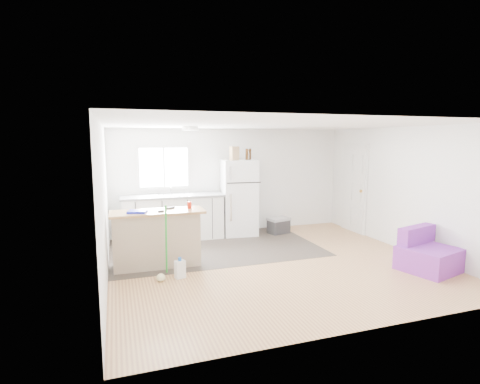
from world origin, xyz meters
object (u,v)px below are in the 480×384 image
(bottle_left, at_px, (247,154))
(cleaner_jug, at_px, (180,269))
(purple_seat, at_px, (427,255))
(peninsula, at_px, (157,238))
(bottle_right, at_px, (250,154))
(blue_tray, at_px, (137,212))
(mop, at_px, (163,266))
(cooler, at_px, (279,225))
(refrigerator, at_px, (239,197))
(cardboard_box, at_px, (234,153))
(red_cup, at_px, (189,205))
(kitchen_cabinets, at_px, (173,217))

(bottle_left, bearing_deg, cleaner_jug, -130.25)
(purple_seat, bearing_deg, peninsula, 143.88)
(peninsula, distance_m, bottle_right, 3.09)
(blue_tray, bearing_deg, mop, -64.32)
(cooler, xyz_separation_m, bottle_right, (-0.64, 0.21, 1.64))
(refrigerator, bearing_deg, cardboard_box, -145.76)
(red_cup, distance_m, bottle_right, 2.45)
(cardboard_box, bearing_deg, blue_tray, -143.54)
(kitchen_cabinets, xyz_separation_m, peninsula, (-0.52, -1.66, -0.01))
(red_cup, relative_size, bottle_right, 0.48)
(blue_tray, height_order, bottle_left, bottle_left)
(purple_seat, xyz_separation_m, cardboard_box, (-2.34, 3.18, 1.60))
(cardboard_box, xyz_separation_m, bottle_right, (0.38, 0.06, -0.03))
(cooler, distance_m, mop, 3.60)
(refrigerator, distance_m, cleaner_jug, 3.00)
(refrigerator, relative_size, bottle_right, 6.81)
(cleaner_jug, relative_size, cardboard_box, 1.11)
(peninsula, relative_size, blue_tray, 5.23)
(kitchen_cabinets, height_order, peninsula, kitchen_cabinets)
(purple_seat, xyz_separation_m, bottle_right, (-1.96, 3.24, 1.58))
(red_cup, relative_size, blue_tray, 0.40)
(blue_tray, bearing_deg, cleaner_jug, -47.85)
(refrigerator, distance_m, bottle_right, 1.01)
(red_cup, height_order, blue_tray, red_cup)
(cleaner_jug, height_order, blue_tray, blue_tray)
(kitchen_cabinets, bearing_deg, bottle_right, -0.79)
(blue_tray, xyz_separation_m, bottle_right, (2.58, 1.68, 0.85))
(kitchen_cabinets, relative_size, refrigerator, 1.29)
(mop, height_order, cardboard_box, cardboard_box)
(refrigerator, xyz_separation_m, blue_tray, (-2.32, -1.69, 0.13))
(refrigerator, distance_m, cooler, 1.14)
(mop, distance_m, red_cup, 1.23)
(refrigerator, relative_size, mop, 1.43)
(cardboard_box, xyz_separation_m, bottle_left, (0.29, -0.00, -0.03))
(peninsula, bearing_deg, blue_tray, -167.79)
(peninsula, relative_size, cardboard_box, 5.23)
(peninsula, distance_m, refrigerator, 2.62)
(cardboard_box, distance_m, bottle_right, 0.39)
(peninsula, bearing_deg, kitchen_cabinets, 73.34)
(purple_seat, height_order, bottle_right, bottle_right)
(blue_tray, bearing_deg, peninsula, 11.39)
(red_cup, bearing_deg, bottle_left, 43.34)
(refrigerator, distance_m, cardboard_box, 1.01)
(cleaner_jug, bearing_deg, red_cup, 49.77)
(purple_seat, bearing_deg, cleaner_jug, 151.74)
(bottle_left, bearing_deg, cardboard_box, 179.33)
(red_cup, height_order, cardboard_box, cardboard_box)
(cleaner_jug, bearing_deg, bottle_right, 31.52)
(cooler, distance_m, cleaner_jug, 3.38)
(kitchen_cabinets, relative_size, cleaner_jug, 6.54)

